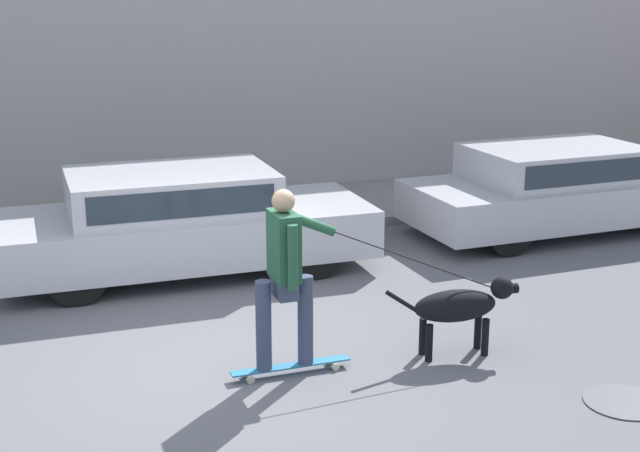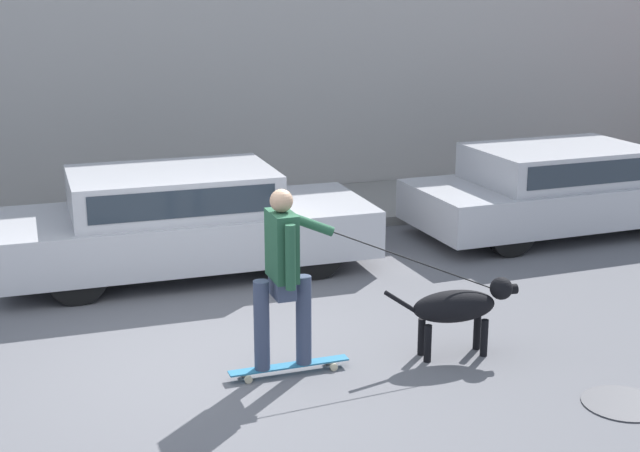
% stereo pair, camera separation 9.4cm
% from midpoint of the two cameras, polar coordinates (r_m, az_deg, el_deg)
% --- Properties ---
extents(ground_plane, '(36.00, 36.00, 0.00)m').
position_cam_midpoint_polar(ground_plane, '(8.39, -6.83, -8.74)').
color(ground_plane, slate).
extents(back_wall, '(32.00, 0.30, 5.14)m').
position_cam_midpoint_polar(back_wall, '(13.85, -13.45, 11.50)').
color(back_wall, '#B2ADA8').
rests_on(back_wall, ground_plane).
extents(sidewalk_curb, '(30.00, 2.25, 0.13)m').
position_cam_midpoint_polar(sidewalk_curb, '(12.98, -12.04, 0.12)').
color(sidewalk_curb, gray).
rests_on(sidewalk_curb, ground_plane).
extents(parked_car_1, '(4.46, 1.82, 1.26)m').
position_cam_midpoint_polar(parked_car_1, '(10.81, -9.01, 0.25)').
color(parked_car_1, black).
rests_on(parked_car_1, ground_plane).
extents(parked_car_2, '(4.47, 1.84, 1.22)m').
position_cam_midpoint_polar(parked_car_2, '(12.93, 14.95, 2.31)').
color(parked_car_2, black).
rests_on(parked_car_2, ground_plane).
extents(dog, '(1.31, 0.39, 0.74)m').
position_cam_midpoint_polar(dog, '(8.45, 8.67, -5.08)').
color(dog, black).
rests_on(dog, ground_plane).
extents(skateboarder, '(2.60, 0.58, 1.71)m').
position_cam_midpoint_polar(skateboarder, '(7.77, -2.55, -2.94)').
color(skateboarder, beige).
rests_on(skateboarder, ground_plane).
extents(manhole_cover, '(0.68, 0.68, 0.01)m').
position_cam_midpoint_polar(manhole_cover, '(8.02, 18.58, -10.62)').
color(manhole_cover, '#38383D').
rests_on(manhole_cover, ground_plane).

